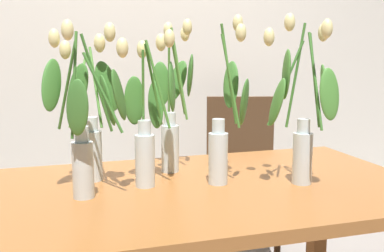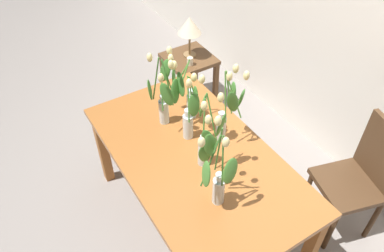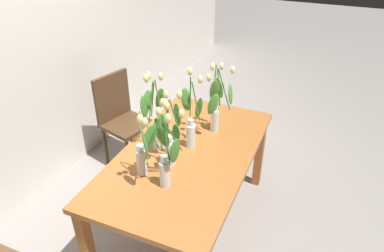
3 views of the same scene
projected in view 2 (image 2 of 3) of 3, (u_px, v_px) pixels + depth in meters
ground_plane at (195, 220)px, 2.87m from camera, size 18.00×18.00×0.00m
room_wall_rear at (377, 10)px, 2.51m from camera, size 9.00×0.10×2.70m
dining_table at (195, 164)px, 2.43m from camera, size 1.60×0.90×0.74m
tulip_vase_0 at (207, 144)px, 2.18m from camera, size 0.15×0.20×0.59m
tulip_vase_1 at (192, 114)px, 2.35m from camera, size 0.18×0.18×0.53m
tulip_vase_2 at (187, 97)px, 2.50m from camera, size 0.20×0.19×0.52m
tulip_vase_3 at (164, 97)px, 2.43m from camera, size 0.29×0.24×0.55m
tulip_vase_4 at (216, 173)px, 1.95m from camera, size 0.26×0.19×0.59m
tulip_vase_5 at (227, 114)px, 2.32m from camera, size 0.16×0.18×0.58m
dining_chair at (361, 176)px, 2.52m from camera, size 0.49×0.49×0.93m
side_table at (189, 68)px, 3.63m from camera, size 0.44×0.44×0.55m
table_lamp at (190, 26)px, 3.36m from camera, size 0.22×0.22×0.40m
pillar_candle at (190, 61)px, 3.43m from camera, size 0.06×0.06×0.07m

